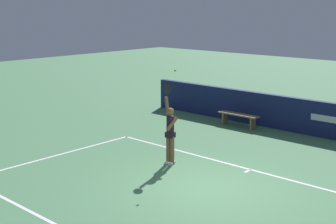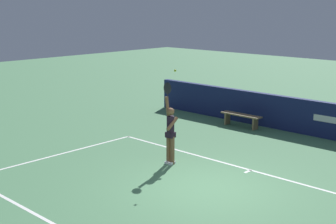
{
  "view_description": "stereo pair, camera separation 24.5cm",
  "coord_description": "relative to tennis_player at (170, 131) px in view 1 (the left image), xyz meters",
  "views": [
    {
      "loc": [
        7.0,
        -9.23,
        4.56
      ],
      "look_at": [
        -1.88,
        0.49,
        1.63
      ],
      "focal_mm": 51.42,
      "sensor_mm": 36.0,
      "label": 1
    },
    {
      "loc": [
        7.18,
        -9.07,
        4.56
      ],
      "look_at": [
        -1.88,
        0.49,
        1.63
      ],
      "focal_mm": 51.42,
      "sensor_mm": 36.0,
      "label": 2
    }
  ],
  "objects": [
    {
      "name": "court_lines",
      "position": [
        2.06,
        -1.73,
        -1.0
      ],
      "size": [
        10.46,
        5.87,
        0.0
      ],
      "color": "white",
      "rests_on": "ground"
    },
    {
      "name": "tennis_ball",
      "position": [
        0.27,
        -0.09,
        1.79
      ],
      "size": [
        0.07,
        0.07,
        0.07
      ],
      "color": "#C5DC32"
    },
    {
      "name": "back_wall",
      "position": [
        2.06,
        5.79,
        -0.36
      ],
      "size": [
        15.53,
        0.24,
        1.27
      ],
      "color": "#16204F",
      "rests_on": "ground"
    },
    {
      "name": "ground_plane",
      "position": [
        2.06,
        -0.78,
        -1.0
      ],
      "size": [
        60.0,
        60.0,
        0.0
      ],
      "primitive_type": "plane",
      "color": "#4B8055"
    },
    {
      "name": "courtside_bench_near",
      "position": [
        -1.03,
        5.05,
        -0.62
      ],
      "size": [
        1.69,
        0.37,
        0.5
      ],
      "color": "olive",
      "rests_on": "ground"
    },
    {
      "name": "tennis_player",
      "position": [
        0.0,
        0.0,
        0.0
      ],
      "size": [
        0.46,
        0.48,
        2.43
      ],
      "color": "brown",
      "rests_on": "ground"
    }
  ]
}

